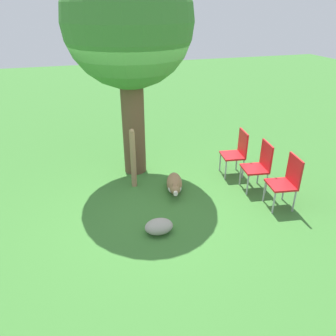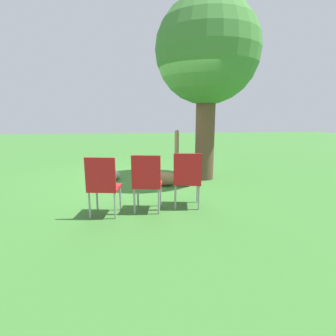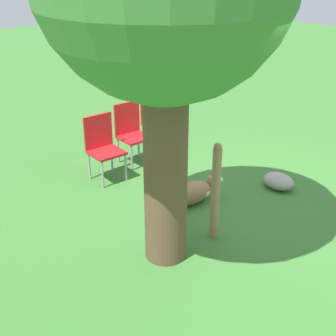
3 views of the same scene
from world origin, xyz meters
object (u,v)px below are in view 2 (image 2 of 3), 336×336
dog (161,178)px  fence_post (177,154)px  red_chair_0 (103,183)px  red_chair_1 (147,180)px  red_chair_2 (187,177)px  oak_tree (207,54)px

dog → fence_post: fence_post is taller
fence_post → red_chair_0: 2.72m
red_chair_1 → red_chair_2: same height
oak_tree → red_chair_2: bearing=-21.4°
oak_tree → dog: size_ratio=3.82×
red_chair_1 → red_chair_2: (-0.12, 0.65, 0.00)m
oak_tree → red_chair_0: size_ratio=4.35×
red_chair_1 → red_chair_2: 0.67m
red_chair_1 → fence_post: bearing=-11.0°
fence_post → red_chair_2: bearing=-3.1°
red_chair_2 → dog: bearing=20.8°
fence_post → red_chair_2: (2.08, -0.11, -0.07)m
oak_tree → dog: oak_tree is taller
oak_tree → dog: (0.52, -1.07, -2.66)m
red_chair_2 → red_chair_1: bearing=108.7°
red_chair_0 → fence_post: bearing=-23.3°
oak_tree → dog: 2.91m
red_chair_1 → red_chair_0: bearing=108.7°
red_chair_0 → red_chair_1: (-0.12, 0.65, 0.00)m
dog → red_chair_1: size_ratio=1.14×
dog → fence_post: (-0.67, 0.43, 0.43)m
fence_post → dog: bearing=-32.4°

